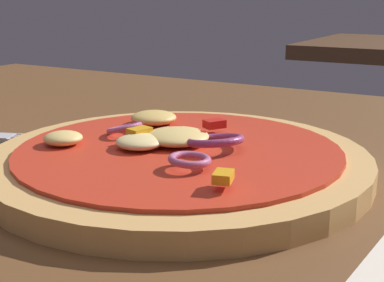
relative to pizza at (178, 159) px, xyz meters
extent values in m
cube|color=brown|center=(-0.01, -0.01, -0.03)|extent=(1.26, 0.83, 0.04)
cylinder|color=tan|center=(0.00, 0.00, 0.00)|extent=(0.29, 0.29, 0.02)
cylinder|color=red|center=(0.00, 0.00, 0.01)|extent=(0.25, 0.25, 0.00)
ellipsoid|color=#EFCC72|center=(-0.08, -0.04, 0.01)|extent=(0.03, 0.03, 0.01)
ellipsoid|color=#E5BC60|center=(-0.06, 0.05, 0.02)|extent=(0.04, 0.04, 0.01)
ellipsoid|color=#F4DB8E|center=(-0.02, -0.02, 0.01)|extent=(0.04, 0.04, 0.01)
ellipsoid|color=#EFCC72|center=(0.00, 0.01, 0.02)|extent=(0.05, 0.05, 0.01)
torus|color=#B25984|center=(-0.06, 0.01, 0.02)|extent=(0.03, 0.03, 0.01)
torus|color=#B25984|center=(0.04, -0.04, 0.02)|extent=(0.04, 0.04, 0.01)
torus|color=#93386B|center=(0.03, 0.01, 0.02)|extent=(0.06, 0.06, 0.01)
cube|color=orange|center=(0.07, -0.06, 0.02)|extent=(0.01, 0.02, 0.01)
cube|color=red|center=(0.01, 0.02, 0.02)|extent=(0.01, 0.02, 0.01)
cube|color=red|center=(-0.01, 0.01, 0.02)|extent=(0.02, 0.02, 0.01)
cube|color=red|center=(0.00, 0.05, 0.02)|extent=(0.02, 0.02, 0.01)
cube|color=orange|center=(-0.03, 0.00, 0.02)|extent=(0.02, 0.02, 0.01)
cube|color=silver|center=(-0.19, 0.00, -0.01)|extent=(0.02, 0.02, 0.01)
cube|color=silver|center=(-0.16, 0.00, -0.01)|extent=(0.03, 0.01, 0.00)
cube|color=silver|center=(-0.17, 0.00, -0.01)|extent=(0.03, 0.01, 0.00)
cube|color=silver|center=(-0.17, 0.01, -0.01)|extent=(0.03, 0.01, 0.00)
cube|color=silver|center=(-0.17, 0.01, -0.01)|extent=(0.03, 0.01, 0.00)
camera|label=1|loc=(0.21, -0.33, 0.12)|focal=50.07mm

